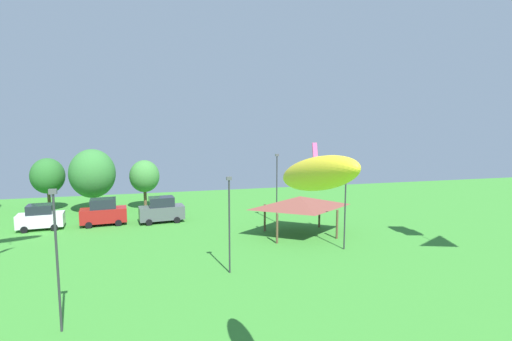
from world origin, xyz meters
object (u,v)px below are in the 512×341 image
Objects in this scene: parked_car_third_from_left at (162,210)px; light_post_1 at (229,220)px; light_post_2 at (57,254)px; treeline_tree_1 at (48,176)px; light_post_0 at (345,208)px; treeline_tree_3 at (144,176)px; parked_car_leftmost at (41,217)px; parked_car_second_from_left at (104,212)px; park_pavilion at (300,202)px; light_post_3 at (277,185)px; treeline_tree_2 at (92,174)px; kite_flying_1 at (316,174)px.

light_post_1 is at bearing -81.07° from parked_car_third_from_left.
light_post_2 reaches higher than treeline_tree_1.
light_post_2 is at bearing -110.78° from parked_car_third_from_left.
parked_car_third_from_left is 21.71m from light_post_2.
light_post_2 reaches higher than light_post_0.
parked_car_leftmost is at bearing -143.94° from treeline_tree_3.
parked_car_second_from_left is 19.69m from park_pavilion.
treeline_tree_3 is at bearing 105.05° from light_post_1.
light_post_2 reaches higher than light_post_3.
light_post_0 is 28.96m from treeline_tree_2.
light_post_1 reaches higher than parked_car_leftmost.
treeline_tree_1 reaches higher than parked_car_leftmost.
light_post_3 is 16.62m from treeline_tree_3.
kite_flying_1 is 28.17m from light_post_3.
parked_car_second_from_left is (5.67, 0.25, 0.11)m from parked_car_leftmost.
light_post_1 is (4.25, -15.35, 2.47)m from parked_car_third_from_left.
park_pavilion is at bearing 70.41° from kite_flying_1.
light_post_3 is 1.15× the size of treeline_tree_1.
treeline_tree_1 is (-1.18, 8.46, 2.91)m from parked_car_leftmost.
light_post_1 is at bearing -49.00° from parked_car_leftmost.
kite_flying_1 is 38.53m from treeline_tree_2.
light_post_3 is (7.12, 26.83, -4.81)m from kite_flying_1.
treeline_tree_1 reaches higher than treeline_tree_3.
light_post_1 is 1.15× the size of treeline_tree_3.
light_post_0 is (2.05, -4.82, 0.33)m from park_pavilion.
treeline_tree_2 is (-7.43, 6.55, 3.18)m from parked_car_third_from_left.
light_post_1 reaches higher than treeline_tree_3.
parked_car_second_from_left is at bearing -1.90° from parked_car_leftmost.
kite_flying_1 is at bearing -104.87° from light_post_3.
parked_car_leftmost is 24.88m from park_pavilion.
light_post_2 is at bearing -149.93° from light_post_1.
parked_car_leftmost is 0.73× the size of treeline_tree_3.
light_post_2 reaches higher than park_pavilion.
light_post_0 is 25.36m from treeline_tree_3.
light_post_0 is 0.90× the size of light_post_1.
parked_car_second_from_left is (-10.00, 30.18, -7.46)m from kite_flying_1.
park_pavilion is 29.63m from treeline_tree_1.
parked_car_leftmost is 0.59× the size of park_pavilion.
light_post_0 is at bearing -66.95° from park_pavilion.
parked_car_leftmost is at bearing -121.04° from treeline_tree_2.
kite_flying_1 is 20.59m from light_post_0.
parked_car_second_from_left is at bearing -50.13° from treeline_tree_1.
parked_car_second_from_left is 0.74× the size of treeline_tree_1.
parked_car_second_from_left is 8.20m from treeline_tree_3.
parked_car_leftmost is 0.91× the size of parked_car_third_from_left.
parked_car_third_from_left is 19.16m from light_post_0.
light_post_2 is 1.01× the size of light_post_3.
treeline_tree_2 is at bearing -175.29° from treeline_tree_3.
treeline_tree_1 is (-7.24, 29.37, 0.10)m from light_post_2.
light_post_3 is (7.20, 12.28, 0.20)m from light_post_1.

